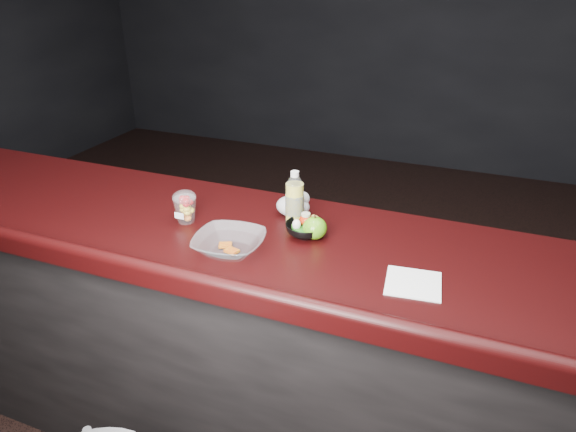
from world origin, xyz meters
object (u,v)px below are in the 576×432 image
object	(u,v)px
snack_bowl	(305,228)
lemonade_bottle	(295,202)
takeout_bowl	(229,244)
fruit_cup	(185,206)
green_apple	(315,228)

from	to	relation	value
snack_bowl	lemonade_bottle	bearing A→B (deg)	134.91
snack_bowl	takeout_bowl	bearing A→B (deg)	-134.05
fruit_cup	snack_bowl	distance (m)	0.45
green_apple	takeout_bowl	world-z (taller)	green_apple
fruit_cup	snack_bowl	world-z (taller)	fruit_cup
green_apple	snack_bowl	size ratio (longest dim) A/B	0.52
fruit_cup	takeout_bowl	distance (m)	0.28
fruit_cup	green_apple	bearing A→B (deg)	6.29
fruit_cup	takeout_bowl	bearing A→B (deg)	-28.33
green_apple	lemonade_bottle	bearing A→B (deg)	143.26
green_apple	fruit_cup	bearing A→B (deg)	-173.71
lemonade_bottle	snack_bowl	size ratio (longest dim) A/B	1.21
lemonade_bottle	snack_bowl	distance (m)	0.11
green_apple	takeout_bowl	size ratio (longest dim) A/B	0.34
lemonade_bottle	green_apple	distance (m)	0.14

